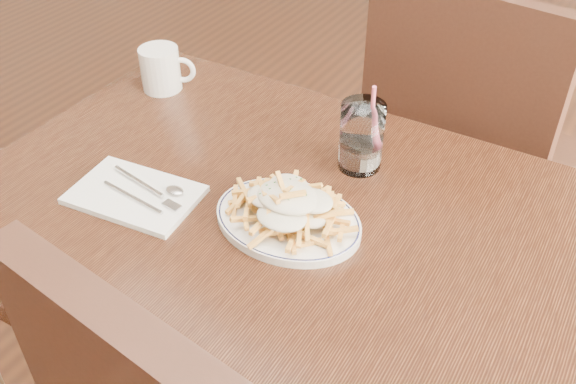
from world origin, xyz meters
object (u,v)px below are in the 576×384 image
Objects in this scene: table at (291,249)px; water_glass at (361,140)px; loaded_fries at (288,201)px; coffee_mug at (162,69)px; chair_far at (464,145)px; fries_plate at (288,220)px.

water_glass reaches higher than table.
loaded_fries is 0.55m from coffee_mug.
fries_plate is (-0.12, -0.66, 0.19)m from chair_far.
table is 0.66m from chair_far.
coffee_mug reaches higher than loaded_fries.
water_glass is at bearing -101.57° from chair_far.
loaded_fries is (0.00, 0.00, 0.04)m from fries_plate.
coffee_mug is (-0.48, 0.26, -0.00)m from loaded_fries.
loaded_fries is 1.27× the size of water_glass.
chair_far reaches higher than loaded_fries.
loaded_fries is (-0.12, -0.66, 0.23)m from chair_far.
chair_far is (0.13, 0.64, -0.10)m from table.
loaded_fries reaches higher than table.
table is 0.13m from loaded_fries.
water_glass is (0.04, 0.20, 0.14)m from table.
fries_plate is at bearing -98.10° from water_glass.
loaded_fries reaches higher than fries_plate.
table is 0.09m from fries_plate.
coffee_mug reaches higher than fries_plate.
table is 0.24m from water_glass.
table is at bearing 103.24° from loaded_fries.
water_glass is at bearing 81.90° from fries_plate.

